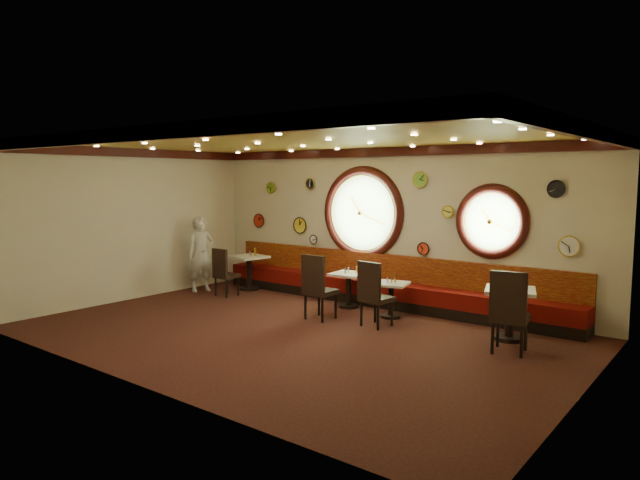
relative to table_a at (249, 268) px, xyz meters
The scene contains 50 objects.
floor 3.97m from the table_a, 34.62° to the right, with size 9.00×6.00×0.00m, color black.
ceiling 4.77m from the table_a, 34.62° to the right, with size 9.00×6.00×0.02m, color gold.
wall_back 3.50m from the table_a, 13.27° to the left, with size 9.00×0.02×3.20m, color beige.
wall_front 6.25m from the table_a, 58.26° to the right, with size 9.00×0.02×3.20m, color beige.
wall_left 2.79m from the table_a, 119.42° to the right, with size 0.02×6.00×3.20m, color beige.
wall_right 8.13m from the table_a, 16.12° to the right, with size 0.02×6.00×3.20m, color beige.
molding_back 4.22m from the table_a, 12.43° to the left, with size 9.00×0.10×0.18m, color black.
molding_front 6.65m from the table_a, 58.01° to the right, with size 9.00×0.10×0.18m, color black.
molding_left 3.64m from the table_a, 118.44° to the right, with size 0.10×6.00×0.18m, color black.
molding_right 8.42m from the table_a, 16.21° to the right, with size 0.10×6.00×0.18m, color black.
banquette_base 3.30m from the table_a, ahead, with size 8.00×0.55×0.20m, color black.
banquette_seat 3.28m from the table_a, ahead, with size 8.00×0.55×0.30m, color #590907.
banquette_back 3.32m from the table_a, 12.26° to the left, with size 8.00×0.10×0.55m, color #650808.
porthole_left_glass 3.06m from the table_a, 16.05° to the left, with size 1.66×1.66×0.02m, color #A2D07C.
porthole_left_frame 3.06m from the table_a, 15.75° to the left, with size 1.98×1.98×0.18m, color black.
porthole_left_ring 3.05m from the table_a, 15.14° to the left, with size 1.61×1.61×0.03m, color gold.
porthole_right_glass 5.64m from the table_a, ahead, with size 1.10×1.10×0.02m, color #A2D07C.
porthole_right_frame 5.64m from the table_a, ahead, with size 1.38×1.38×0.18m, color black.
porthole_right_ring 5.64m from the table_a, ahead, with size 1.09×1.09×0.03m, color gold.
wall_clock_0 6.85m from the table_a, ahead, with size 0.28×0.28×0.03m, color black.
wall_clock_1 6.89m from the table_a, ahead, with size 0.34×0.34×0.03m, color white.
wall_clock_2 4.54m from the table_a, 10.29° to the left, with size 0.30×0.30×0.03m, color #77BB3A.
wall_clock_3 1.99m from the table_a, 86.93° to the left, with size 0.26×0.26×0.03m, color #71AD22.
wall_clock_4 1.67m from the table_a, 28.40° to the left, with size 0.20×0.20×0.03m, color white.
wall_clock_5 2.42m from the table_a, 30.30° to the left, with size 0.24×0.24×0.03m, color black.
wall_clock_6 4.21m from the table_a, 10.04° to the left, with size 0.24×0.24×0.03m, color red.
wall_clock_7 4.87m from the table_a, ahead, with size 0.22×0.22×0.03m, color #F0E850.
wall_clock_8 1.32m from the table_a, 116.51° to the left, with size 0.32×0.32×0.03m, color red.
wall_clock_9 1.55m from the table_a, 37.64° to the left, with size 0.36×0.36×0.03m, color yellow.
table_a is the anchor object (origin of this frame).
table_b 2.86m from the table_a, ahead, with size 0.70×0.70×0.70m.
table_c 3.97m from the table_a, ahead, with size 0.72×0.72×0.66m.
table_d 6.23m from the table_a, ahead, with size 0.96×0.96×0.83m.
chair_a 0.89m from the table_a, 84.21° to the right, with size 0.45×0.45×0.65m.
chair_b 3.26m from the table_a, 22.99° to the right, with size 0.51×0.51×0.75m.
chair_c 4.21m from the table_a, 14.74° to the right, with size 0.54×0.54×0.71m.
chair_d 6.57m from the table_a, 10.06° to the right, with size 0.61×0.61×0.77m.
condiment_a_salt 0.35m from the table_a, 117.47° to the left, with size 0.03×0.03×0.10m, color silver.
condiment_b_salt 2.83m from the table_a, ahead, with size 0.04×0.04×0.11m, color #BCBCC0.
condiment_c_salt 3.90m from the table_a, ahead, with size 0.04×0.04×0.11m, color #B8B8BD.
condiment_d_salt 6.15m from the table_a, ahead, with size 0.04×0.04×0.10m, color silver.
condiment_a_pepper 0.35m from the table_a, ahead, with size 0.03×0.03×0.09m, color silver.
condiment_b_pepper 2.85m from the table_a, ahead, with size 0.04×0.04×0.10m, color #B9B9BE.
condiment_c_pepper 4.03m from the table_a, ahead, with size 0.03×0.03×0.10m, color #BABABE.
condiment_d_pepper 6.28m from the table_a, ahead, with size 0.04×0.04×0.11m, color silver.
condiment_a_bottle 0.41m from the table_a, 42.21° to the left, with size 0.06×0.06×0.18m, color gold.
condiment_b_bottle 3.00m from the table_a, ahead, with size 0.04×0.04×0.14m, color gold.
condiment_c_bottle 4.01m from the table_a, ahead, with size 0.05×0.05×0.17m, color orange.
condiment_d_bottle 6.37m from the table_a, ahead, with size 0.05×0.05×0.17m, color gold.
waiter 1.14m from the table_a, 134.40° to the right, with size 0.62×0.41×1.70m, color silver.
Camera 1 is at (6.05, -7.05, 2.59)m, focal length 32.00 mm.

